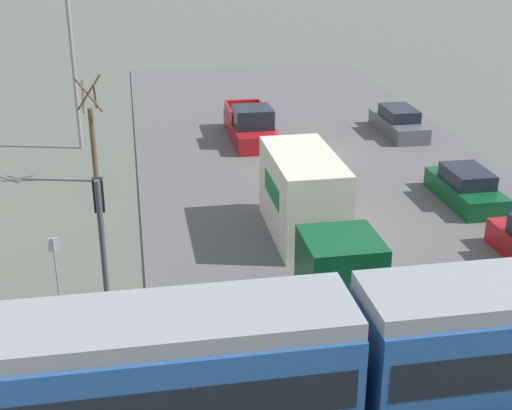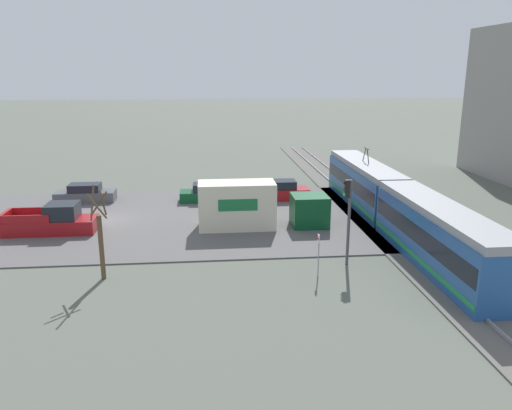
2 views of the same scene
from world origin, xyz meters
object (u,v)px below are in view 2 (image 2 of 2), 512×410
at_px(box_truck, 255,206).
at_px(traffic_light_pole, 348,210).
at_px(light_rail_tram, 395,205).
at_px(sedan_car_0, 207,194).
at_px(no_parking_sign, 318,251).
at_px(street_tree, 101,238).
at_px(sedan_car_2, 85,194).
at_px(sedan_car_1, 281,191).
at_px(pickup_truck, 53,222).

bearing_deg(box_truck, traffic_light_pole, 31.84).
height_order(light_rail_tram, sedan_car_0, light_rail_tram).
bearing_deg(no_parking_sign, street_tree, -94.13).
distance_m(light_rail_tram, sedan_car_2, 24.03).
xyz_separation_m(traffic_light_pole, street_tree, (0.76, -12.79, -0.91)).
bearing_deg(sedan_car_1, box_truck, -21.11).
bearing_deg(box_truck, sedan_car_1, 158.89).
height_order(pickup_truck, no_parking_sign, no_parking_sign).
xyz_separation_m(sedan_car_0, sedan_car_1, (0.04, 5.98, 0.06)).
bearing_deg(sedan_car_0, traffic_light_pole, -152.55).
relative_size(sedan_car_2, traffic_light_pole, 0.99).
distance_m(pickup_truck, sedan_car_2, 8.06).
bearing_deg(traffic_light_pole, sedan_car_2, -131.25).
xyz_separation_m(light_rail_tram, sedan_car_0, (-8.66, -12.30, -1.02)).
bearing_deg(sedan_car_0, pickup_truck, 126.12).
height_order(sedan_car_0, street_tree, street_tree).
distance_m(sedan_car_1, sedan_car_2, 15.79).
xyz_separation_m(sedan_car_0, street_tree, (15.14, -5.32, 1.52)).
bearing_deg(street_tree, traffic_light_pole, 93.41).
bearing_deg(box_truck, street_tree, -47.56).
bearing_deg(box_truck, light_rail_tram, 82.23).
relative_size(box_truck, pickup_truck, 1.51).
height_order(pickup_truck, sedan_car_1, pickup_truck).
bearing_deg(sedan_car_1, sedan_car_0, -90.43).
bearing_deg(sedan_car_2, box_truck, 57.74).
bearing_deg(traffic_light_pole, pickup_truck, -112.03).
bearing_deg(street_tree, sedan_car_1, 143.18).
height_order(light_rail_tram, street_tree, street_tree).
height_order(street_tree, no_parking_sign, street_tree).
height_order(box_truck, sedan_car_0, box_truck).
height_order(box_truck, sedan_car_1, box_truck).
xyz_separation_m(sedan_car_0, sedan_car_2, (-0.75, -9.78, 0.01)).
xyz_separation_m(box_truck, sedan_car_1, (-7.36, 2.84, -0.79)).
distance_m(street_tree, no_parking_sign, 10.97).
relative_size(box_truck, sedan_car_0, 1.97).
distance_m(sedan_car_0, no_parking_sign, 16.90).
relative_size(sedan_car_0, sedan_car_2, 0.94).
bearing_deg(box_truck, sedan_car_0, -157.03).
bearing_deg(sedan_car_2, no_parking_sign, 42.66).
bearing_deg(sedan_car_0, no_parking_sign, -160.67).
bearing_deg(sedan_car_2, street_tree, 15.68).
relative_size(light_rail_tram, no_parking_sign, 11.26).
distance_m(light_rail_tram, pickup_truck, 22.37).
distance_m(light_rail_tram, street_tree, 18.79).
bearing_deg(sedan_car_0, sedan_car_2, 85.62).
bearing_deg(light_rail_tram, pickup_truck, -93.46).
relative_size(pickup_truck, no_parking_sign, 2.51).
height_order(sedan_car_2, traffic_light_pole, traffic_light_pole).
bearing_deg(light_rail_tram, sedan_car_0, -125.13).
relative_size(pickup_truck, sedan_car_1, 1.24).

